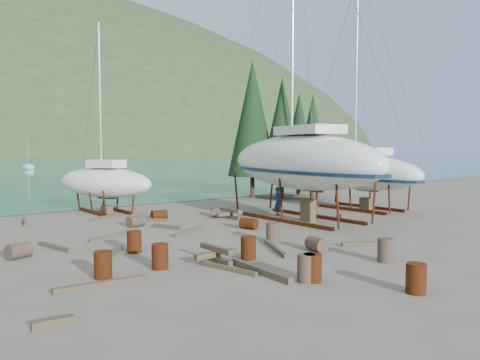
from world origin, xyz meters
TOP-DOWN VIEW (x-y plane):
  - ground at (0.00, 0.00)m, footprint 600.00×600.00m
  - far_house_right at (30.00, 190.00)m, footprint 6.60×5.60m
  - cypress_near_right at (12.50, 12.00)m, footprint 3.60×3.60m
  - cypress_mid_right at (14.00, 10.00)m, footprint 3.06×3.06m
  - cypress_back_left at (11.00, 14.00)m, footprint 4.14×4.14m
  - cypress_far_right at (15.50, 13.00)m, footprint 3.24×3.24m
  - moored_boat_mid at (10.00, 80.00)m, footprint 2.00×5.00m
  - large_sailboat_near at (5.32, 2.97)m, footprint 6.30×13.98m
  - large_sailboat_far at (11.83, 3.58)m, footprint 4.13×10.23m
  - small_sailboat_shore at (-2.33, 13.08)m, footprint 5.19×7.94m
  - worker at (5.64, 5.15)m, footprint 0.59×0.74m
  - drum_0 at (-8.45, -1.60)m, footprint 0.58×0.58m
  - drum_1 at (-0.11, -3.24)m, footprint 0.74×0.97m
  - drum_3 at (-3.45, -6.10)m, footprint 0.58×0.58m
  - drum_4 at (-1.10, 8.08)m, footprint 0.96×0.70m
  - drum_5 at (-0.29, -0.79)m, footprint 0.58×0.58m
  - drum_6 at (1.06, 2.49)m, footprint 0.83×1.02m
  - drum_7 at (-1.99, -8.77)m, footprint 0.58×0.58m
  - drum_8 at (-6.01, 1.20)m, footprint 0.58×0.58m
  - drum_9 at (-3.20, 6.76)m, footprint 0.96×0.71m
  - drum_10 at (-6.44, -1.71)m, footprint 0.58×0.58m
  - drum_11 at (2.28, 7.12)m, footprint 0.96×1.05m
  - drum_14 at (-3.17, -2.58)m, footprint 0.58×0.58m
  - drum_15 at (-9.89, 3.03)m, footprint 1.02×0.84m
  - drum_16 at (-3.61, -5.97)m, footprint 0.58×0.58m
  - drum_17 at (0.53, -6.04)m, footprint 0.58×0.58m
  - timber_0 at (-7.57, 11.66)m, footprint 0.59×2.26m
  - timber_1 at (8.71, 1.84)m, footprint 1.63×0.75m
  - timber_3 at (-4.74, -3.34)m, footprint 0.67×2.52m
  - timber_5 at (-1.28, -2.05)m, footprint 1.53×2.78m
  - timber_7 at (2.16, -3.73)m, footprint 1.55×1.03m
  - timber_8 at (-2.21, 5.23)m, footprint 0.83×1.69m
  - timber_9 at (-3.35, 10.76)m, footprint 2.29×1.62m
  - timber_10 at (-1.80, 8.38)m, footprint 1.62×2.19m
  - timber_11 at (-1.95, 3.53)m, footprint 2.45×1.34m
  - timber_12 at (-6.92, 1.25)m, footprint 1.52×1.63m
  - timber_13 at (-11.01, -4.86)m, footprint 0.96×0.32m
  - timber_14 at (-8.88, -2.53)m, footprint 2.83×0.49m
  - timber_15 at (-5.37, 4.72)m, footprint 2.64×1.01m
  - timber_16 at (-4.16, -4.41)m, footprint 0.41×3.09m
  - timber_17 at (-8.31, 3.90)m, footprint 0.67×2.39m
  - timber_pile_fore at (-4.36, -2.15)m, footprint 1.80×1.80m
  - timber_pile_aft at (2.44, 5.91)m, footprint 1.80×1.80m

SIDE VIEW (x-z plane):
  - ground at x=0.00m, z-range 0.00..0.00m
  - timber_0 at x=-7.57m, z-range 0.00..0.14m
  - timber_15 at x=-5.37m, z-range 0.00..0.15m
  - timber_3 at x=-4.74m, z-range 0.00..0.15m
  - timber_9 at x=-3.35m, z-range 0.00..0.15m
  - timber_11 at x=-1.95m, z-range 0.00..0.15m
  - timber_5 at x=-1.28m, z-range 0.00..0.16m
  - timber_17 at x=-8.31m, z-range 0.00..0.16m
  - timber_10 at x=-1.80m, z-range 0.00..0.16m
  - timber_12 at x=-6.92m, z-range 0.00..0.17m
  - timber_7 at x=2.16m, z-range 0.00..0.17m
  - timber_14 at x=-8.88m, z-range 0.00..0.18m
  - timber_8 at x=-2.21m, z-range 0.00..0.19m
  - timber_1 at x=8.71m, z-range 0.00..0.19m
  - timber_13 at x=-11.01m, z-range 0.00..0.22m
  - timber_16 at x=-4.16m, z-range 0.00..0.23m
  - drum_1 at x=-0.11m, z-range 0.00..0.58m
  - drum_4 at x=-1.10m, z-range 0.00..0.58m
  - drum_6 at x=1.06m, z-range 0.00..0.58m
  - drum_9 at x=-3.20m, z-range 0.00..0.58m
  - drum_11 at x=2.28m, z-range 0.00..0.58m
  - drum_15 at x=-9.89m, z-range 0.00..0.58m
  - timber_pile_fore at x=-4.36m, z-range 0.00..0.60m
  - timber_pile_aft at x=2.44m, z-range 0.00..0.60m
  - moored_boat_mid at x=10.00m, z-range -2.64..3.41m
  - drum_0 at x=-8.45m, z-range 0.00..0.88m
  - drum_3 at x=-3.45m, z-range 0.00..0.88m
  - drum_5 at x=-0.29m, z-range 0.00..0.88m
  - drum_7 at x=-1.99m, z-range 0.00..0.88m
  - drum_8 at x=-6.01m, z-range 0.00..0.88m
  - drum_10 at x=-6.44m, z-range 0.00..0.88m
  - drum_14 at x=-3.17m, z-range 0.00..0.88m
  - drum_16 at x=-3.61m, z-range 0.00..0.88m
  - drum_17 at x=0.53m, z-range 0.00..0.88m
  - worker at x=5.64m, z-range 0.00..1.77m
  - small_sailboat_shore at x=-2.33m, z-range -4.08..8.09m
  - large_sailboat_far at x=11.83m, z-range -5.30..10.45m
  - far_house_right at x=30.00m, z-range 0.12..5.72m
  - large_sailboat_near at x=5.32m, z-range -7.20..14.03m
  - cypress_mid_right at x=14.00m, z-range 0.67..9.17m
  - cypress_far_right at x=15.50m, z-range 0.71..9.71m
  - cypress_near_right at x=12.50m, z-range 0.79..10.79m
  - cypress_back_left at x=11.00m, z-range 0.91..12.41m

